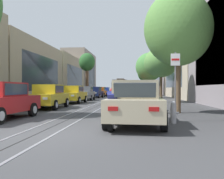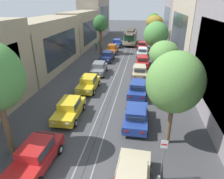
{
  "view_description": "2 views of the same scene",
  "coord_description": "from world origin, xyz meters",
  "views": [
    {
      "loc": [
        2.82,
        -6.47,
        1.3
      ],
      "look_at": [
        0.47,
        18.06,
        1.23
      ],
      "focal_mm": 38.54,
      "sensor_mm": 36.0,
      "label": 1
    },
    {
      "loc": [
        3.05,
        -5.46,
        9.25
      ],
      "look_at": [
        0.0,
        13.96,
        0.62
      ],
      "focal_mm": 32.44,
      "sensor_mm": 36.0,
      "label": 2
    }
  ],
  "objects": [
    {
      "name": "ground_plane",
      "position": [
        0.0,
        25.45,
        0.0
      ],
      "size": [
        160.0,
        160.0,
        0.0
      ],
      "primitive_type": "plane",
      "color": "#424244"
    },
    {
      "name": "trolley_track_rails",
      "position": [
        0.0,
        29.82,
        0.0
      ],
      "size": [
        1.14,
        71.63,
        0.01
      ],
      "color": "gray",
      "rests_on": "ground"
    },
    {
      "name": "building_facade_left",
      "position": [
        -10.95,
        31.56,
        4.24
      ],
      "size": [
        5.62,
        63.33,
        10.51
      ],
      "color": "tan",
      "rests_on": "ground"
    },
    {
      "name": "building_facade_right",
      "position": [
        10.63,
        31.7,
        5.18
      ],
      "size": [
        5.29,
        63.33,
        10.55
      ],
      "color": "gray",
      "rests_on": "ground"
    },
    {
      "name": "parked_car_red_near_left",
      "position": [
        -2.9,
        3.16,
        0.8
      ],
      "size": [
        2.1,
        4.41,
        1.58
      ],
      "color": "red",
      "rests_on": "ground"
    },
    {
      "name": "parked_car_yellow_second_left",
      "position": [
        -2.91,
        8.95,
        0.8
      ],
      "size": [
        2.09,
        4.4,
        1.58
      ],
      "color": "gold",
      "rests_on": "ground"
    },
    {
      "name": "parked_car_yellow_mid_left",
      "position": [
        -2.81,
        14.91,
        0.8
      ],
      "size": [
        2.0,
        4.36,
        1.58
      ],
      "color": "gold",
      "rests_on": "ground"
    },
    {
      "name": "parked_car_grey_fourth_left",
      "position": [
        -2.85,
        20.48,
        0.8
      ],
      "size": [
        2.13,
        4.42,
        1.58
      ],
      "color": "slate",
      "rests_on": "ground"
    },
    {
      "name": "parked_car_navy_fifth_left",
      "position": [
        -2.84,
        27.13,
        0.8
      ],
      "size": [
        2.13,
        4.42,
        1.58
      ],
      "color": "#19234C",
      "rests_on": "ground"
    },
    {
      "name": "parked_car_orange_sixth_left",
      "position": [
        -2.91,
        32.63,
        0.8
      ],
      "size": [
        2.04,
        4.38,
        1.58
      ],
      "color": "orange",
      "rests_on": "ground"
    },
    {
      "name": "parked_car_blue_far_left",
      "position": [
        -2.82,
        38.89,
        0.8
      ],
      "size": [
        2.03,
        4.37,
        1.58
      ],
      "color": "#233D93",
      "rests_on": "ground"
    },
    {
      "name": "parked_car_blue_second_right",
      "position": [
        2.79,
        8.65,
        0.8
      ],
      "size": [
        2.03,
        4.37,
        1.58
      ],
      "color": "#233D93",
      "rests_on": "ground"
    },
    {
      "name": "parked_car_blue_mid_right",
      "position": [
        2.71,
        14.3,
        0.8
      ],
      "size": [
        2.12,
        4.41,
        1.58
      ],
      "color": "#233D93",
      "rests_on": "ground"
    },
    {
      "name": "parked_car_beige_fourth_right",
      "position": [
        2.72,
        20.0,
        0.8
      ],
      "size": [
        2.09,
        4.4,
        1.58
      ],
      "color": "#C1B28E",
      "rests_on": "ground"
    },
    {
      "name": "parked_car_red_fifth_right",
      "position": [
        2.99,
        25.01,
        0.8
      ],
      "size": [
        2.01,
        4.36,
        1.58
      ],
      "color": "red",
      "rests_on": "ground"
    },
    {
      "name": "parked_car_white_sixth_right",
      "position": [
        2.88,
        31.06,
        0.8
      ],
      "size": [
        2.08,
        4.39,
        1.58
      ],
      "color": "silver",
      "rests_on": "ground"
    },
    {
      "name": "parked_car_red_far_right",
      "position": [
        2.71,
        37.06,
        0.8
      ],
      "size": [
        2.14,
        4.42,
        1.58
      ],
      "color": "red",
      "rests_on": "ground"
    },
    {
      "name": "street_tree_kerb_left_second",
      "position": [
        -4.84,
        31.41,
        5.35
      ],
      "size": [
        2.58,
        2.23,
        7.02
      ],
      "color": "brown",
      "rests_on": "ground"
    },
    {
      "name": "street_tree_kerb_right_near",
      "position": [
        5.12,
        6.72,
        4.54
      ],
      "size": [
        3.65,
        2.92,
        6.58
      ],
      "color": "brown",
      "rests_on": "ground"
    },
    {
      "name": "street_tree_kerb_right_second",
      "position": [
        5.34,
        17.24,
        3.85
      ],
      "size": [
        3.31,
        3.61,
        5.31
      ],
      "color": "brown",
      "rests_on": "ground"
    },
    {
      "name": "street_tree_kerb_right_mid",
      "position": [
        4.85,
        27.74,
        4.37
      ],
      "size": [
        3.88,
        3.79,
        6.4
      ],
      "color": "brown",
      "rests_on": "ground"
    },
    {
      "name": "street_tree_kerb_right_fourth",
      "position": [
        4.95,
        38.78,
        5.24
      ],
      "size": [
        3.47,
        3.73,
        6.67
      ],
      "color": "brown",
      "rests_on": "ground"
    },
    {
      "name": "street_tree_kerb_right_far",
      "position": [
        5.09,
        49.16,
        4.74
      ],
      "size": [
        3.29,
        3.21,
        6.5
      ],
      "color": "brown",
      "rests_on": "ground"
    },
    {
      "name": "cable_car_trolley",
      "position": [
        -0.0,
        42.35,
        1.66
      ],
      "size": [
        2.66,
        9.15,
        3.28
      ],
      "color": "#1E5B38",
      "rests_on": "ground"
    },
    {
      "name": "pedestrian_on_left_pavement",
      "position": [
        -6.52,
        34.95,
        0.88
      ],
      "size": [
        0.55,
        0.4,
        1.57
      ],
      "color": "#4C4233",
      "rests_on": "ground"
    },
    {
      "name": "street_sign_post",
      "position": [
        4.42,
        3.28,
        1.72
      ],
      "size": [
        0.36,
        0.07,
        2.76
      ],
      "color": "slate",
      "rests_on": "ground"
    }
  ]
}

